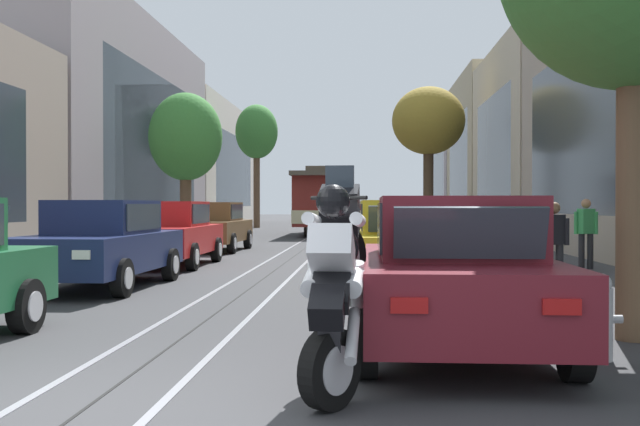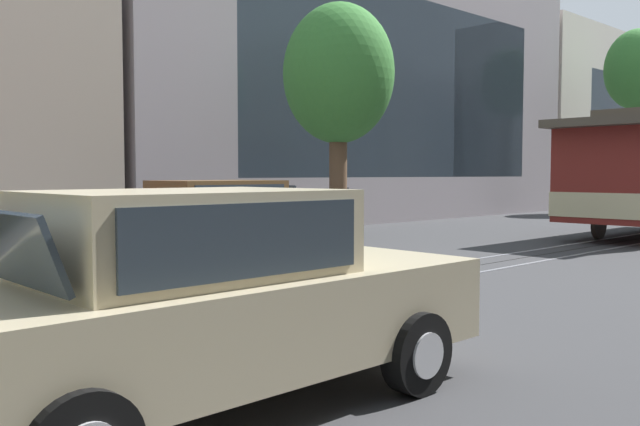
{
  "view_description": "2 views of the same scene",
  "coord_description": "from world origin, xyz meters",
  "views": [
    {
      "loc": [
        2.05,
        -5.06,
        1.5
      ],
      "look_at": [
        -0.07,
        29.5,
        1.11
      ],
      "focal_mm": 41.15,
      "sensor_mm": 36.0,
      "label": 1
    },
    {
      "loc": [
        6.94,
        11.78,
        1.69
      ],
      "look_at": [
        -1.66,
        19.92,
        1.0
      ],
      "focal_mm": 37.65,
      "sensor_mm": 36.0,
      "label": 2
    }
  ],
  "objects": [
    {
      "name": "building_facade_left",
      "position": [
        -10.87,
        33.26,
        4.51
      ],
      "size": [
        5.97,
        64.72,
        10.53
      ],
      "color": "gray",
      "rests_on": "ground"
    },
    {
      "name": "parked_car_brown_fourth_left",
      "position": [
        -2.85,
        18.44,
        0.8
      ],
      "size": [
        2.07,
        4.39,
        1.58
      ],
      "color": "brown",
      "rests_on": "ground"
    },
    {
      "name": "ground_plane",
      "position": [
        0.0,
        26.01,
        0.0
      ],
      "size": [
        162.56,
        162.56,
        0.0
      ],
      "primitive_type": "plane",
      "color": "#38383A"
    },
    {
      "name": "pedestrian_on_right_pavement",
      "position": [
        -5.75,
        24.59,
        0.88
      ],
      "size": [
        0.55,
        0.37,
        1.56
      ],
      "color": "slate",
      "rests_on": "ground"
    },
    {
      "name": "parked_car_beige_mid_right",
      "position": [
        2.89,
        14.44,
        0.8
      ],
      "size": [
        2.0,
        4.36,
        1.58
      ],
      "color": "#C1B28E",
      "rests_on": "ground"
    },
    {
      "name": "street_tree_kerb_left_mid",
      "position": [
        -4.96,
        42.11,
        6.12
      ],
      "size": [
        2.75,
        2.86,
        7.99
      ],
      "color": "brown",
      "rests_on": "ground"
    },
    {
      "name": "street_tree_kerb_left_second",
      "position": [
        -5.1,
        23.82,
        4.15
      ],
      "size": [
        2.93,
        2.68,
        5.97
      ],
      "color": "brown",
      "rests_on": "ground"
    }
  ]
}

